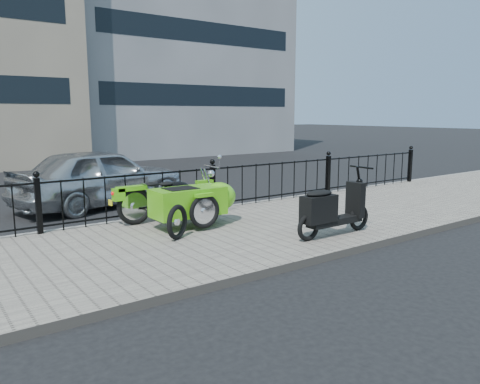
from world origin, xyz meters
TOP-DOWN VIEW (x-y plane):
  - ground at (0.00, 0.00)m, footprint 120.00×120.00m
  - sidewalk at (0.00, -0.50)m, footprint 30.00×3.80m
  - curb at (0.00, 1.44)m, footprint 30.00×0.10m
  - iron_fence at (0.00, 1.30)m, footprint 14.11×0.11m
  - building_grey at (7.00, 16.99)m, footprint 12.00×8.01m
  - motorcycle_sidecar at (-1.04, 0.34)m, footprint 2.28×1.48m
  - scooter at (0.38, -1.72)m, footprint 1.68×0.49m
  - spare_tire at (-1.77, -0.41)m, footprint 0.54×0.37m
  - sedan_car at (-1.59, 3.62)m, footprint 4.32×2.53m

SIDE VIEW (x-z plane):
  - ground at x=0.00m, z-range 0.00..0.00m
  - sidewalk at x=0.00m, z-range 0.00..0.12m
  - curb at x=0.00m, z-range 0.00..0.12m
  - spare_tire at x=-1.77m, z-range 0.12..0.70m
  - scooter at x=0.38m, z-range -0.01..1.13m
  - iron_fence at x=0.00m, z-range 0.05..1.12m
  - motorcycle_sidecar at x=-1.04m, z-range 0.10..1.09m
  - sedan_car at x=-1.59m, z-range 0.00..1.38m
  - building_grey at x=7.00m, z-range 0.00..15.00m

